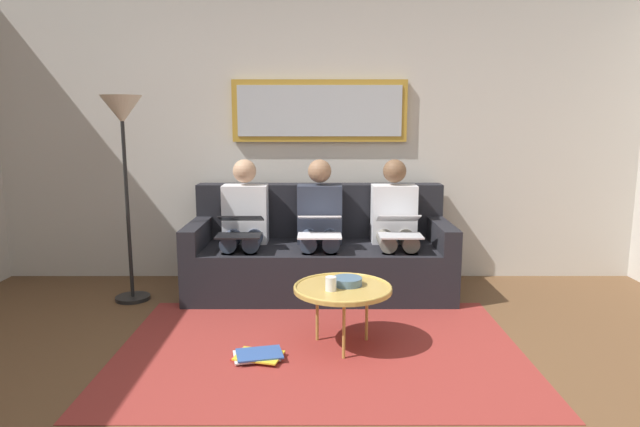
% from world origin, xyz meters
% --- Properties ---
extents(wall_rear, '(6.00, 0.12, 2.60)m').
position_xyz_m(wall_rear, '(0.00, -2.60, 1.30)').
color(wall_rear, beige).
rests_on(wall_rear, ground_plane).
extents(area_rug, '(2.60, 1.80, 0.01)m').
position_xyz_m(area_rug, '(0.00, -0.85, 0.00)').
color(area_rug, maroon).
rests_on(area_rug, ground_plane).
extents(couch, '(2.20, 0.90, 0.90)m').
position_xyz_m(couch, '(0.00, -2.12, 0.31)').
color(couch, black).
rests_on(couch, ground_plane).
extents(framed_mirror, '(1.58, 0.05, 0.55)m').
position_xyz_m(framed_mirror, '(0.00, -2.51, 1.55)').
color(framed_mirror, '#B7892D').
extents(coffee_table, '(0.64, 0.64, 0.42)m').
position_xyz_m(coffee_table, '(-0.15, -0.90, 0.39)').
color(coffee_table, tan).
rests_on(coffee_table, ground_plane).
extents(cup, '(0.07, 0.07, 0.09)m').
position_xyz_m(cup, '(-0.07, -0.83, 0.45)').
color(cup, silver).
rests_on(cup, coffee_table).
extents(bowl, '(0.20, 0.20, 0.05)m').
position_xyz_m(bowl, '(-0.18, -0.94, 0.43)').
color(bowl, slate).
rests_on(bowl, coffee_table).
extents(person_left, '(0.38, 0.58, 1.14)m').
position_xyz_m(person_left, '(-0.64, -2.05, 0.61)').
color(person_left, silver).
rests_on(person_left, couch).
extents(laptop_silver, '(0.34, 0.38, 0.16)m').
position_xyz_m(laptop_silver, '(-0.64, -1.82, 0.63)').
color(laptop_silver, silver).
extents(person_middle, '(0.38, 0.58, 1.14)m').
position_xyz_m(person_middle, '(0.00, -2.05, 0.61)').
color(person_middle, '#2D3342').
rests_on(person_middle, couch).
extents(laptop_white, '(0.35, 0.38, 0.16)m').
position_xyz_m(laptop_white, '(0.00, -1.81, 0.63)').
color(laptop_white, white).
extents(person_right, '(0.38, 0.58, 1.14)m').
position_xyz_m(person_right, '(0.64, -2.05, 0.61)').
color(person_right, silver).
rests_on(person_right, couch).
extents(laptop_black, '(0.35, 0.37, 0.16)m').
position_xyz_m(laptop_black, '(0.64, -1.81, 0.63)').
color(laptop_black, black).
extents(magazine_stack, '(0.34, 0.30, 0.04)m').
position_xyz_m(magazine_stack, '(0.38, -0.70, 0.03)').
color(magazine_stack, red).
rests_on(magazine_stack, ground_plane).
extents(standing_lamp, '(0.32, 0.32, 1.66)m').
position_xyz_m(standing_lamp, '(1.55, -1.85, 1.37)').
color(standing_lamp, black).
rests_on(standing_lamp, ground_plane).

